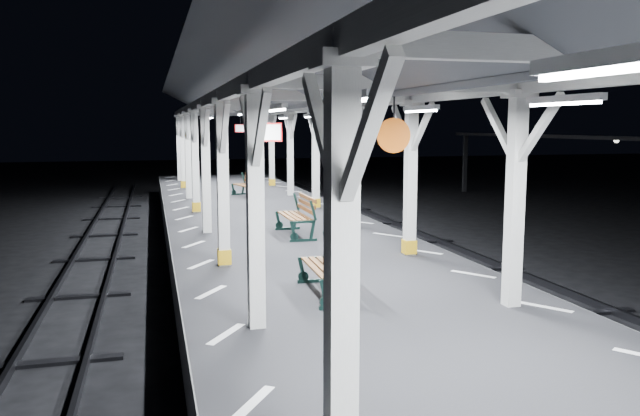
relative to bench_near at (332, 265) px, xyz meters
name	(u,v)px	position (x,y,z in m)	size (l,w,h in m)	color
ground	(349,337)	(0.52, 0.65, -1.50)	(120.00, 120.00, 0.00)	black
platform	(349,310)	(0.52, 0.65, -1.00)	(6.00, 50.00, 1.00)	black
hazard_stripes_left	(211,292)	(-1.93, 0.65, -0.49)	(1.00, 48.00, 0.01)	silver
hazard_stripes_right	(473,274)	(2.97, 0.65, -0.49)	(1.00, 48.00, 0.01)	silver
track_left	(51,359)	(-4.48, 0.65, -1.42)	(2.20, 60.00, 0.16)	#2D2D33
track_right	(586,311)	(5.52, 0.65, -1.42)	(2.20, 60.00, 0.16)	#2D2D33
canopy	(351,80)	(0.52, 0.63, 3.06)	(5.40, 49.00, 4.65)	silver
bench_near	(332,265)	(0.00, 0.00, 0.00)	(0.70, 1.75, 0.94)	black
bench_mid	(299,214)	(0.76, 5.63, 0.04)	(0.71, 1.87, 1.01)	black
bench_far	(248,184)	(0.80, 14.61, -0.01)	(0.98, 1.77, 0.91)	black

